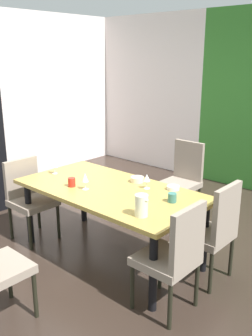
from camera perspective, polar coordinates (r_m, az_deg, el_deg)
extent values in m
cube|color=#30241E|center=(4.31, -3.11, -11.46)|extent=(5.65, 5.72, 0.02)
cube|color=silver|center=(7.04, 3.40, 11.36)|extent=(2.31, 0.10, 2.72)
cube|color=#B19143|center=(3.76, -2.42, -3.40)|extent=(1.94, 1.00, 0.04)
cylinder|color=black|center=(4.74, -6.52, -3.98)|extent=(0.07, 0.07, 0.71)
cylinder|color=black|center=(3.72, 11.87, -10.31)|extent=(0.07, 0.07, 0.71)
cylinder|color=black|center=(4.29, -14.53, -6.69)|extent=(0.07, 0.07, 0.71)
cylinder|color=black|center=(3.14, 4.16, -15.49)|extent=(0.07, 0.07, 0.71)
cube|color=gray|center=(4.82, 8.08, -2.58)|extent=(0.44, 0.44, 0.07)
cube|color=gray|center=(4.90, 9.52, 0.97)|extent=(0.42, 0.05, 0.54)
cylinder|color=black|center=(4.66, 8.57, -6.44)|extent=(0.04, 0.04, 0.41)
cylinder|color=black|center=(4.86, 4.84, -5.30)|extent=(0.04, 0.04, 0.41)
cylinder|color=black|center=(4.96, 11.02, -5.10)|extent=(0.04, 0.04, 0.41)
cylinder|color=black|center=(5.15, 7.41, -4.09)|extent=(0.04, 0.04, 0.41)
cube|color=gray|center=(3.59, 11.89, -9.86)|extent=(0.44, 0.44, 0.07)
cube|color=gray|center=(3.40, 15.07, -6.82)|extent=(0.05, 0.42, 0.52)
cylinder|color=black|center=(3.64, 7.45, -13.44)|extent=(0.04, 0.04, 0.41)
cylinder|color=black|center=(3.93, 10.68, -11.23)|extent=(0.04, 0.04, 0.41)
cylinder|color=black|center=(3.48, 12.78, -15.35)|extent=(0.04, 0.04, 0.41)
cylinder|color=black|center=(3.77, 15.71, -12.84)|extent=(0.04, 0.04, 0.41)
cube|color=gray|center=(4.35, -13.96, -5.13)|extent=(0.44, 0.44, 0.07)
cube|color=gray|center=(4.43, -15.64, -1.62)|extent=(0.05, 0.42, 0.47)
cylinder|color=black|center=(4.40, -10.27, -8.02)|extent=(0.04, 0.04, 0.41)
cylinder|color=black|center=(4.20, -14.40, -9.52)|extent=(0.04, 0.04, 0.41)
cylinder|color=black|center=(4.68, -13.16, -6.62)|extent=(0.04, 0.04, 0.41)
cylinder|color=black|center=(4.50, -17.14, -7.94)|extent=(0.04, 0.04, 0.41)
cylinder|color=black|center=(3.50, -17.37, -15.54)|extent=(0.04, 0.04, 0.41)
cylinder|color=black|center=(3.22, -13.69, -18.28)|extent=(0.04, 0.04, 0.41)
cube|color=gray|center=(3.13, 6.03, -13.78)|extent=(0.44, 0.44, 0.07)
cube|color=gray|center=(2.91, 9.42, -10.66)|extent=(0.05, 0.42, 0.52)
cylinder|color=black|center=(3.23, 0.96, -17.61)|extent=(0.04, 0.04, 0.41)
cylinder|color=black|center=(3.48, 5.21, -14.92)|extent=(0.04, 0.04, 0.41)
cylinder|color=black|center=(3.05, 6.71, -20.22)|extent=(0.04, 0.04, 0.41)
cylinder|color=black|center=(3.31, 10.71, -17.05)|extent=(0.04, 0.04, 0.41)
cylinder|color=silver|center=(3.74, -6.19, -3.22)|extent=(0.06, 0.06, 0.00)
cylinder|color=silver|center=(3.73, -6.21, -2.63)|extent=(0.01, 0.01, 0.08)
cone|color=silver|center=(3.70, -6.25, -1.42)|extent=(0.07, 0.07, 0.09)
cylinder|color=silver|center=(3.75, 3.17, -3.11)|extent=(0.07, 0.07, 0.00)
cylinder|color=silver|center=(3.73, 3.18, -2.54)|extent=(0.01, 0.01, 0.07)
cone|color=silver|center=(3.71, 3.20, -1.48)|extent=(0.07, 0.07, 0.07)
cylinder|color=silver|center=(4.28, -10.78, -0.81)|extent=(0.06, 0.06, 0.00)
cylinder|color=silver|center=(4.27, -10.81, -0.31)|extent=(0.01, 0.01, 0.07)
cone|color=silver|center=(4.25, -10.87, 0.74)|extent=(0.07, 0.07, 0.09)
cylinder|color=beige|center=(3.92, 1.71, -1.75)|extent=(0.14, 0.14, 0.05)
cylinder|color=white|center=(3.74, 7.20, -3.00)|extent=(0.13, 0.13, 0.04)
cylinder|color=red|center=(3.82, -8.28, -2.15)|extent=(0.08, 0.08, 0.09)
cylinder|color=#377169|center=(3.42, 7.06, -4.51)|extent=(0.08, 0.08, 0.08)
cylinder|color=silver|center=(3.09, 2.36, -5.73)|extent=(0.11, 0.11, 0.19)
cone|color=silver|center=(3.03, 3.11, -4.61)|extent=(0.04, 0.04, 0.03)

